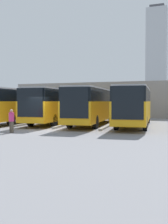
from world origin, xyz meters
TOP-DOWN VIEW (x-y plane):
  - ground_plane at (0.00, 0.00)m, footprint 600.00×600.00m
  - bus_0 at (-5.75, -5.91)m, footprint 3.75×12.43m
  - curb_divider_0 at (-3.83, -4.10)m, footprint 0.93×6.26m
  - bus_1 at (-1.92, -5.91)m, footprint 3.75×12.43m
  - curb_divider_1 at (-0.00, -4.10)m, footprint 0.93×6.26m
  - bus_2 at (1.91, -6.28)m, footprint 3.75×12.43m
  - curb_divider_2 at (3.83, -4.47)m, footprint 0.93×6.26m
  - bus_3 at (5.75, -5.66)m, footprint 3.75×12.43m
  - pedestrian at (1.17, 2.28)m, footprint 0.47×0.47m
  - station_building at (0.00, -21.71)m, footprint 27.68×11.79m
  - office_tower at (14.49, -201.23)m, footprint 15.08×15.08m

SIDE VIEW (x-z plane):
  - ground_plane at x=0.00m, z-range 0.00..0.00m
  - curb_divider_0 at x=-3.83m, z-range 0.00..0.15m
  - curb_divider_1 at x=0.00m, z-range 0.00..0.15m
  - curb_divider_2 at x=3.83m, z-range 0.00..0.15m
  - pedestrian at x=1.17m, z-range 0.06..1.68m
  - bus_0 at x=-5.75m, z-range 0.19..3.50m
  - bus_1 at x=-1.92m, z-range 0.19..3.50m
  - bus_2 at x=1.91m, z-range 0.19..3.50m
  - bus_3 at x=5.75m, z-range 0.19..3.50m
  - station_building at x=0.00m, z-range 0.04..4.74m
  - office_tower at x=14.49m, z-range -0.60..73.02m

